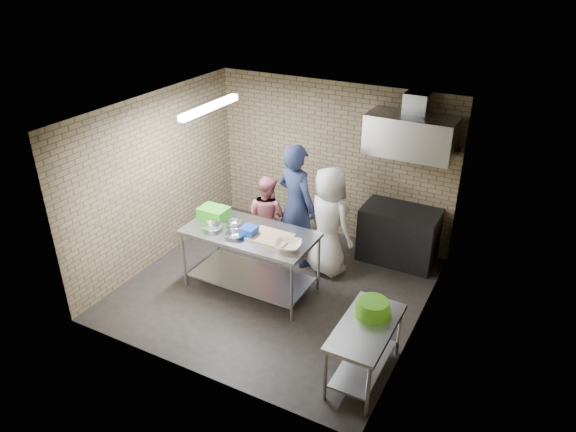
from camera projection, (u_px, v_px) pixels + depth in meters
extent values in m
plane|color=black|center=(276.00, 288.00, 7.96)|extent=(4.20, 4.20, 0.00)
plane|color=black|center=(274.00, 113.00, 6.72)|extent=(4.20, 4.20, 0.00)
cube|color=#907D5A|center=(333.00, 161.00, 8.91)|extent=(4.20, 0.06, 2.70)
cube|color=#907D5A|center=(186.00, 279.00, 5.77)|extent=(4.20, 0.06, 2.70)
cube|color=#907D5A|center=(157.00, 180.00, 8.22)|extent=(0.06, 4.00, 2.70)
cube|color=#907D5A|center=(424.00, 243.00, 6.47)|extent=(0.06, 4.00, 2.70)
cube|color=silver|center=(251.00, 260.00, 7.76)|extent=(1.90, 0.95, 0.95)
cube|color=silver|center=(364.00, 351.00, 6.17)|extent=(0.60, 1.20, 0.75)
cube|color=black|center=(399.00, 235.00, 8.49)|extent=(1.20, 0.70, 0.90)
cube|color=silver|center=(411.00, 136.00, 7.77)|extent=(1.30, 0.60, 0.60)
cube|color=#A5A8AD|center=(417.00, 103.00, 7.68)|extent=(0.35, 0.30, 0.30)
cube|color=#3F2B19|center=(433.00, 147.00, 7.88)|extent=(0.80, 0.20, 0.04)
cube|color=white|center=(210.00, 107.00, 7.17)|extent=(0.10, 1.25, 0.08)
cube|color=green|center=(214.00, 213.00, 7.89)|extent=(0.42, 0.32, 0.17)
cube|color=#1840B5|center=(249.00, 231.00, 7.41)|extent=(0.21, 0.21, 0.14)
cube|color=#D7B17C|center=(270.00, 237.00, 7.38)|extent=(0.58, 0.44, 0.03)
imported|color=silver|center=(213.00, 228.00, 7.58)|extent=(0.36, 0.36, 0.07)
imported|color=#BABDC1|center=(234.00, 224.00, 7.69)|extent=(0.27, 0.27, 0.07)
imported|color=#B3B6BA|center=(235.00, 235.00, 7.40)|extent=(0.33, 0.33, 0.07)
imported|color=beige|center=(288.00, 245.00, 7.11)|extent=(0.44, 0.44, 0.09)
cylinder|color=#B22619|center=(417.00, 137.00, 7.93)|extent=(0.07, 0.07, 0.18)
imported|color=black|center=(296.00, 206.00, 8.19)|extent=(0.85, 0.69, 2.00)
imported|color=#CA6B74|center=(267.00, 216.00, 8.55)|extent=(0.74, 0.62, 1.38)
imported|color=white|center=(329.00, 221.00, 8.01)|extent=(1.00, 0.84, 1.74)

